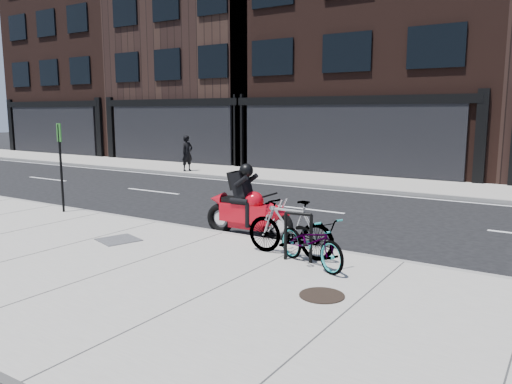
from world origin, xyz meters
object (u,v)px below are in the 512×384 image
Objects in this scene: bicycle_rear at (290,228)px; pedestrian at (187,153)px; motorcycle at (252,208)px; bicycle_front at (311,241)px; sign_post at (61,160)px; bike_rack at (298,232)px; utility_grate at (118,240)px; manhole_cover at (322,295)px.

pedestrian reaches higher than bicycle_rear.
bicycle_rear is 0.80× the size of motorcycle.
motorcycle reaches higher than bicycle_front.
bike_rack is at bearing 14.08° from sign_post.
utility_grate is (-3.55, -0.90, -0.52)m from bicycle_rear.
sign_post is (-7.06, 0.37, 0.86)m from bicycle_rear.
bike_rack reaches higher than manhole_cover.
sign_post reaches higher than utility_grate.
bike_rack is 14.27m from pedestrian.
bicycle_rear is 1.98m from motorcycle.
sign_post is at bearing 175.66° from bike_rack.
sign_post is at bearing 160.09° from utility_grate.
bicycle_rear is (-0.27, 0.19, 0.01)m from bike_rack.
motorcycle is (-1.60, 1.17, 0.01)m from bicycle_rear.
bicycle_rear is at bearing 15.43° from sign_post.
bicycle_front is 0.94× the size of bicycle_rear.
bicycle_front is 1.50m from manhole_cover.
motorcycle is at bearing 26.80° from sign_post.
sign_post is (-8.43, 1.88, 1.39)m from manhole_cover.
bicycle_rear reaches higher than manhole_cover.
bike_rack is 2.31m from motorcycle.
manhole_cover is at bearing -43.94° from motorcycle.
manhole_cover is 0.88× the size of utility_grate.
bicycle_front is 2.23× the size of utility_grate.
pedestrian is (-10.66, 9.49, 0.28)m from bike_rack.
manhole_cover and utility_grate have the same top height.
pedestrian is 2.43× the size of manhole_cover.
pedestrian is 0.69× the size of sign_post.
motorcycle is 2.96× the size of utility_grate.
bicycle_rear reaches higher than utility_grate.
pedestrian is at bearing 128.85° from sign_post.
bike_rack is 1.19× the size of utility_grate.
bicycle_rear is (-0.59, 0.31, 0.09)m from bicycle_front.
utility_grate is (-4.92, 0.61, 0.00)m from manhole_cover.
bicycle_front is at bearing 8.20° from utility_grate.
sign_post is (-3.52, 1.27, 1.39)m from utility_grate.
bicycle_rear is at bearing 14.29° from utility_grate.
motorcycle is at bearing 80.73° from bicycle_front.
bicycle_rear is 0.76× the size of sign_post.
manhole_cover is at bearing -50.37° from bike_rack.
pedestrian is (-10.98, 9.61, 0.36)m from bicycle_front.
bicycle_front is 14.59m from pedestrian.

